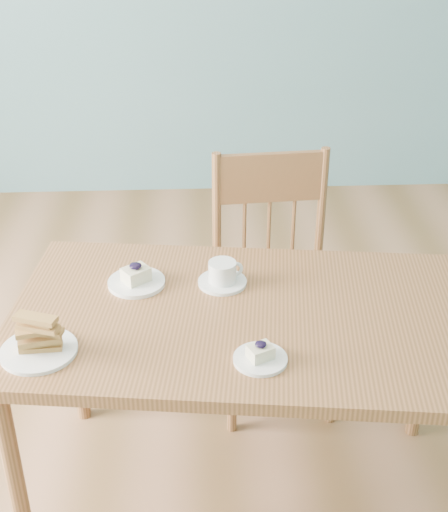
% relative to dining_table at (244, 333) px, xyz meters
% --- Properties ---
extents(room, '(5.01, 5.01, 2.71)m').
position_rel_dining_table_xyz_m(room, '(-0.27, -0.11, 0.72)').
color(room, '#AA734F').
rests_on(room, ground).
extents(dining_table, '(1.38, 0.89, 0.70)m').
position_rel_dining_table_xyz_m(dining_table, '(0.00, 0.00, 0.00)').
color(dining_table, '#955E38').
rests_on(dining_table, ground).
extents(dining_chair, '(0.45, 0.43, 0.92)m').
position_rel_dining_table_xyz_m(dining_chair, '(0.15, 0.51, -0.16)').
color(dining_chair, '#955E38').
rests_on(dining_chair, ground).
extents(cheesecake_plate_near, '(0.14, 0.14, 0.06)m').
position_rel_dining_table_xyz_m(cheesecake_plate_near, '(0.02, -0.21, 0.08)').
color(cheesecake_plate_near, white).
rests_on(cheesecake_plate_near, dining_table).
extents(cheesecake_plate_far, '(0.17, 0.17, 0.07)m').
position_rel_dining_table_xyz_m(cheesecake_plate_far, '(-0.31, 0.17, 0.09)').
color(cheesecake_plate_far, white).
rests_on(cheesecake_plate_far, dining_table).
extents(coffee_cup, '(0.14, 0.14, 0.07)m').
position_rel_dining_table_xyz_m(coffee_cup, '(-0.05, 0.16, 0.10)').
color(coffee_cup, white).
rests_on(coffee_cup, dining_table).
extents(biscotti_plate, '(0.20, 0.20, 0.12)m').
position_rel_dining_table_xyz_m(biscotti_plate, '(-0.54, -0.15, 0.11)').
color(biscotti_plate, white).
rests_on(biscotti_plate, dining_table).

